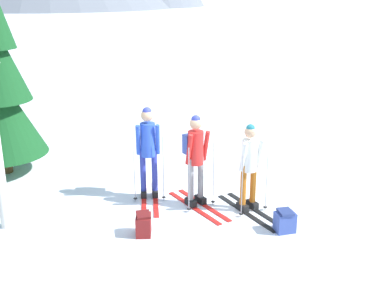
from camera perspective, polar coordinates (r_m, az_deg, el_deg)
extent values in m
plane|color=white|center=(9.01, -1.01, -7.13)|extent=(400.00, 400.00, 0.00)
cube|color=red|center=(9.22, -4.41, -6.49)|extent=(0.27, 1.61, 0.02)
cube|color=red|center=(9.22, -5.78, -6.53)|extent=(0.27, 1.61, 0.02)
cube|color=black|center=(9.28, -4.43, -5.84)|extent=(0.14, 0.27, 0.12)
cylinder|color=#2D389E|center=(9.10, -4.50, -3.18)|extent=(0.11, 0.11, 0.85)
cube|color=black|center=(9.28, -5.80, -5.88)|extent=(0.14, 0.27, 0.12)
cylinder|color=#2D389E|center=(9.10, -5.89, -3.22)|extent=(0.11, 0.11, 0.85)
cylinder|color=blue|center=(8.89, -5.31, 0.52)|extent=(0.28, 0.28, 0.64)
sphere|color=tan|center=(8.76, -5.40, 3.43)|extent=(0.23, 0.23, 0.23)
sphere|color=#2D389E|center=(8.74, -5.41, 3.86)|extent=(0.17, 0.17, 0.17)
cylinder|color=blue|center=(8.83, -4.14, 0.55)|extent=(0.10, 0.21, 0.60)
cylinder|color=blue|center=(8.83, -6.48, 0.48)|extent=(0.10, 0.21, 0.60)
cylinder|color=#A5A5AD|center=(8.90, -3.46, -3.02)|extent=(0.02, 0.02, 1.27)
cylinder|color=black|center=(9.13, -3.39, -6.38)|extent=(0.07, 0.07, 0.01)
cylinder|color=#A5A5AD|center=(8.90, -6.94, -3.13)|extent=(0.02, 0.02, 1.27)
cylinder|color=black|center=(9.13, -6.80, -6.49)|extent=(0.07, 0.07, 0.01)
cube|color=maroon|center=(9.04, -5.33, 1.04)|extent=(0.28, 0.19, 0.36)
cube|color=red|center=(8.94, 1.39, -7.28)|extent=(0.68, 1.52, 0.02)
cube|color=red|center=(8.82, 0.21, -7.63)|extent=(0.68, 1.52, 0.02)
cube|color=black|center=(8.98, 1.02, -6.65)|extent=(0.20, 0.28, 0.12)
cylinder|color=gray|center=(8.80, 1.03, -3.99)|extent=(0.11, 0.11, 0.82)
cube|color=black|center=(8.87, -0.16, -6.99)|extent=(0.20, 0.28, 0.12)
cylinder|color=gray|center=(8.68, -0.16, -4.30)|extent=(0.11, 0.11, 0.82)
cylinder|color=red|center=(8.53, 0.45, -0.44)|extent=(0.28, 0.28, 0.61)
sphere|color=tan|center=(8.39, 0.46, 2.48)|extent=(0.22, 0.22, 0.22)
sphere|color=#2D389E|center=(8.38, 0.46, 2.92)|extent=(0.17, 0.17, 0.17)
cylinder|color=red|center=(8.58, 1.67, -0.22)|extent=(0.15, 0.21, 0.58)
cylinder|color=red|center=(8.38, -0.33, -0.66)|extent=(0.15, 0.21, 0.58)
cylinder|color=#A5A5AD|center=(8.72, 2.58, -3.62)|extent=(0.02, 0.02, 1.23)
cylinder|color=black|center=(8.94, 2.53, -6.92)|extent=(0.07, 0.07, 0.01)
cylinder|color=#A5A5AD|center=(8.43, -0.38, -4.40)|extent=(0.02, 0.02, 1.23)
cylinder|color=black|center=(8.66, -0.37, -7.78)|extent=(0.07, 0.07, 0.01)
cube|color=#384C99|center=(8.65, -0.19, 0.05)|extent=(0.30, 0.25, 0.36)
cube|color=black|center=(8.81, 7.60, -7.83)|extent=(0.60, 1.62, 0.02)
cube|color=black|center=(8.69, 6.44, -8.17)|extent=(0.60, 1.62, 0.02)
cube|color=black|center=(8.86, 7.22, -7.18)|extent=(0.19, 0.28, 0.12)
cylinder|color=#B76019|center=(8.68, 7.33, -4.65)|extent=(0.11, 0.11, 0.77)
cube|color=black|center=(8.73, 6.06, -7.51)|extent=(0.19, 0.28, 0.12)
cylinder|color=#B76019|center=(8.56, 6.16, -4.95)|extent=(0.11, 0.11, 0.77)
cylinder|color=white|center=(8.42, 6.89, -1.34)|extent=(0.28, 0.28, 0.58)
sphere|color=tan|center=(8.28, 7.00, 1.43)|extent=(0.21, 0.21, 0.21)
sphere|color=#1E6B7A|center=(8.27, 7.02, 1.84)|extent=(0.16, 0.16, 0.16)
cylinder|color=white|center=(8.47, 8.11, -1.14)|extent=(0.14, 0.21, 0.55)
cylinder|color=white|center=(8.26, 6.14, -1.57)|extent=(0.14, 0.21, 0.55)
cylinder|color=#A5A5AD|center=(8.62, 8.93, -4.39)|extent=(0.02, 0.02, 1.15)
cylinder|color=black|center=(8.83, 8.76, -7.48)|extent=(0.07, 0.07, 0.01)
cylinder|color=#A5A5AD|center=(8.31, 6.01, -5.14)|extent=(0.02, 0.02, 1.15)
cylinder|color=black|center=(8.53, 5.90, -8.33)|extent=(0.07, 0.07, 0.01)
cylinder|color=#51381E|center=(11.09, -21.55, -1.03)|extent=(0.27, 0.27, 0.88)
cube|color=#384C99|center=(8.12, 11.06, -9.17)|extent=(0.33, 0.26, 0.34)
cube|color=navy|center=(8.03, 11.14, -7.97)|extent=(0.22, 0.28, 0.04)
cube|color=maroon|center=(7.92, -5.82, -9.65)|extent=(0.29, 0.36, 0.34)
cube|color=maroon|center=(7.83, -5.87, -8.42)|extent=(0.22, 0.28, 0.04)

